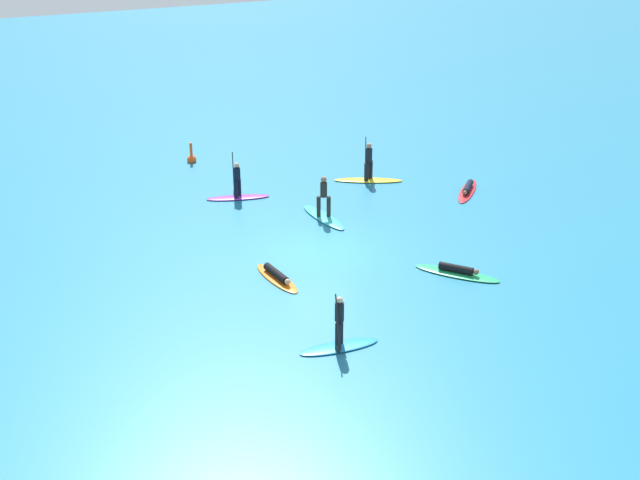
{
  "coord_description": "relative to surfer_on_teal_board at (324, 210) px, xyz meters",
  "views": [
    {
      "loc": [
        -12.3,
        -28.75,
        14.53
      ],
      "look_at": [
        0.0,
        0.0,
        0.5
      ],
      "focal_mm": 48.87,
      "sensor_mm": 36.0,
      "label": 1
    }
  ],
  "objects": [
    {
      "name": "surfer_on_teal_board",
      "position": [
        0.0,
        0.0,
        0.0
      ],
      "size": [
        1.13,
        3.22,
        1.92
      ],
      "rotation": [
        0.0,
        0.0,
        4.84
      ],
      "color": "#33C6CC",
      "rests_on": "ground_plane"
    },
    {
      "name": "surfer_on_orange_board",
      "position": [
        -3.9,
        -4.67,
        -0.27
      ],
      "size": [
        1.11,
        2.88,
        0.36
      ],
      "rotation": [
        0.0,
        0.0,
        4.86
      ],
      "color": "orange",
      "rests_on": "ground_plane"
    },
    {
      "name": "surfer_on_purple_board",
      "position": [
        -2.66,
        3.72,
        0.0
      ],
      "size": [
        2.94,
        1.3,
        2.12
      ],
      "rotation": [
        0.0,
        0.0,
        2.9
      ],
      "color": "purple",
      "rests_on": "ground_plane"
    },
    {
      "name": "marker_buoy",
      "position": [
        -3.23,
        9.49,
        -0.22
      ],
      "size": [
        0.48,
        0.48,
        1.14
      ],
      "color": "#E55119",
      "rests_on": "ground_plane"
    },
    {
      "name": "surfer_on_red_board",
      "position": [
        7.43,
        0.3,
        -0.27
      ],
      "size": [
        2.6,
        2.8,
        0.37
      ],
      "rotation": [
        0.0,
        0.0,
        3.98
      ],
      "color": "red",
      "rests_on": "ground_plane"
    },
    {
      "name": "surfer_on_green_board",
      "position": [
        2.44,
        -6.97,
        -0.28
      ],
      "size": [
        2.74,
        2.96,
        0.39
      ],
      "rotation": [
        0.0,
        0.0,
        5.44
      ],
      "color": "#23B266",
      "rests_on": "ground_plane"
    },
    {
      "name": "ground_plane",
      "position": [
        -1.48,
        -3.06,
        -0.4
      ],
      "size": [
        120.0,
        120.0,
        0.0
      ],
      "primitive_type": "plane",
      "color": "teal",
      "rests_on": "ground"
    },
    {
      "name": "surfer_on_blue_board",
      "position": [
        -3.8,
        -10.03,
        0.06
      ],
      "size": [
        2.69,
        0.89,
        2.02
      ],
      "rotation": [
        0.0,
        0.0,
        3.09
      ],
      "color": "#1E8CD1",
      "rests_on": "ground_plane"
    },
    {
      "name": "surfer_on_yellow_board",
      "position": [
        3.81,
        3.42,
        0.06
      ],
      "size": [
        3.26,
        2.02,
        2.1
      ],
      "rotation": [
        0.0,
        0.0,
        2.7
      ],
      "color": "yellow",
      "rests_on": "ground_plane"
    }
  ]
}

